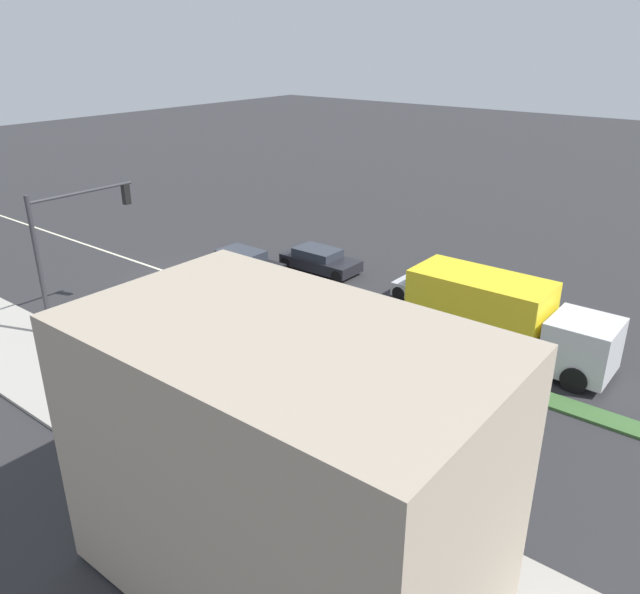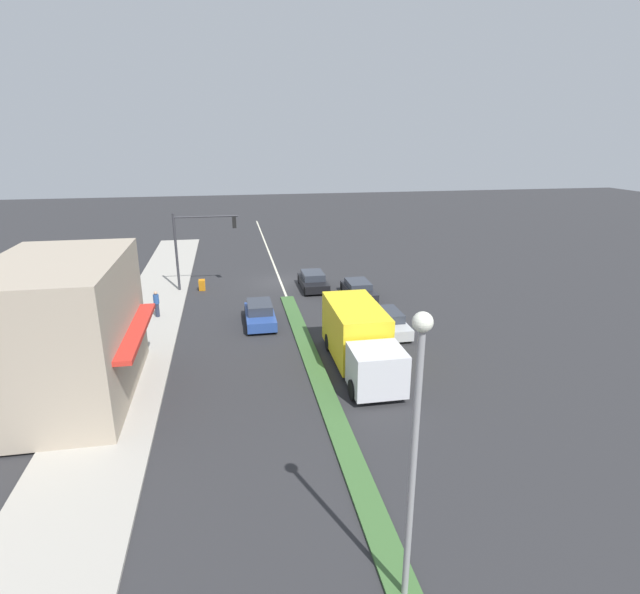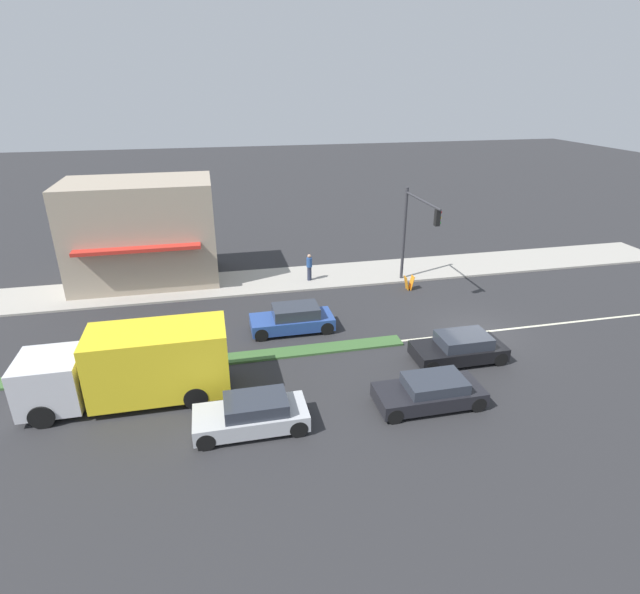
% 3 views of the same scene
% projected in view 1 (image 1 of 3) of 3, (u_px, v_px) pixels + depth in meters
% --- Properties ---
extents(ground_plane, '(160.00, 160.00, 0.00)m').
position_uv_depth(ground_plane, '(540.00, 398.00, 20.62)').
color(ground_plane, '#2B2B2D').
extents(sidewalk_right, '(4.00, 73.00, 0.12)m').
position_uv_depth(sidewalk_right, '(415.00, 575.00, 13.80)').
color(sidewalk_right, '#A8A399').
rests_on(sidewalk_right, ground).
extents(lane_marking_center, '(0.16, 60.00, 0.01)m').
position_uv_depth(lane_marking_center, '(182.00, 277.00, 30.89)').
color(lane_marking_center, beige).
rests_on(lane_marking_center, ground).
extents(building_corner_store, '(5.78, 8.40, 6.02)m').
position_uv_depth(building_corner_store, '(285.00, 463.00, 12.58)').
color(building_corner_store, tan).
rests_on(building_corner_store, sidewalk_right).
extents(traffic_signal_main, '(4.59, 0.34, 5.60)m').
position_uv_depth(traffic_signal_main, '(69.00, 234.00, 24.36)').
color(traffic_signal_main, '#333338').
rests_on(traffic_signal_main, sidewalk_right).
extents(pedestrian, '(0.34, 0.34, 1.65)m').
position_uv_depth(pedestrian, '(114.00, 366.00, 20.61)').
color(pedestrian, '#282D42').
rests_on(pedestrian, sidewalk_right).
extents(warning_aframe_sign, '(0.45, 0.53, 0.84)m').
position_uv_depth(warning_aframe_sign, '(89.00, 315.00, 25.76)').
color(warning_aframe_sign, orange).
rests_on(warning_aframe_sign, ground).
extents(delivery_truck, '(2.44, 7.50, 2.87)m').
position_uv_depth(delivery_truck, '(501.00, 317.00, 23.04)').
color(delivery_truck, silver).
rests_on(delivery_truck, ground).
extents(suv_black, '(1.82, 3.99, 1.23)m').
position_uv_depth(suv_black, '(244.00, 263.00, 31.05)').
color(suv_black, black).
rests_on(suv_black, ground).
extents(sedan_dark, '(1.79, 4.05, 1.13)m').
position_uv_depth(sedan_dark, '(320.00, 260.00, 31.58)').
color(sedan_dark, black).
rests_on(sedan_dark, ground).
extents(sedan_silver, '(1.72, 3.96, 1.25)m').
position_uv_depth(sedan_silver, '(438.00, 290.00, 27.74)').
color(sedan_silver, '#B7BABF').
rests_on(sedan_silver, ground).
extents(coupe_blue, '(1.72, 4.02, 1.30)m').
position_uv_depth(coupe_blue, '(286.00, 329.00, 24.06)').
color(coupe_blue, '#284793').
rests_on(coupe_blue, ground).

